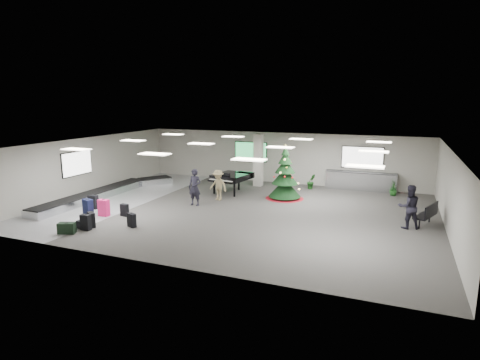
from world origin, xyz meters
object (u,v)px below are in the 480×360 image
at_px(baggage_carousel, 107,192).
at_px(potted_plant_left, 311,181).
at_px(pink_suitcase, 104,208).
at_px(traveler_b, 218,185).
at_px(service_counter, 360,181).
at_px(traveler_a, 195,187).
at_px(bench, 428,213).
at_px(grand_piano, 231,177).
at_px(traveler_bench, 409,207).
at_px(potted_plant_right, 393,189).
at_px(christmas_tree, 285,180).

relative_size(baggage_carousel, potted_plant_left, 10.67).
bearing_deg(pink_suitcase, potted_plant_left, 51.23).
bearing_deg(baggage_carousel, traveler_b, 13.73).
xyz_separation_m(service_counter, traveler_a, (-7.41, -6.65, 0.38)).
bearing_deg(bench, grand_piano, -172.87).
height_order(traveler_b, traveler_bench, traveler_bench).
bearing_deg(service_counter, traveler_b, -142.20).
relative_size(grand_piano, potted_plant_right, 3.45).
xyz_separation_m(pink_suitcase, grand_piano, (3.57, 6.48, 0.52)).
relative_size(service_counter, grand_piano, 1.64).
bearing_deg(potted_plant_left, service_counter, 15.00).
bearing_deg(pink_suitcase, bench, 17.14).
height_order(pink_suitcase, grand_piano, grand_piano).
xyz_separation_m(traveler_b, potted_plant_right, (8.60, 4.52, -0.45)).
bearing_deg(traveler_bench, christmas_tree, -46.34).
xyz_separation_m(bench, potted_plant_left, (-6.07, 5.20, -0.09)).
bearing_deg(potted_plant_right, traveler_bench, -83.23).
height_order(service_counter, grand_piano, grand_piano).
bearing_deg(potted_plant_right, grand_piano, -162.69).
height_order(baggage_carousel, traveler_bench, traveler_bench).
xyz_separation_m(christmas_tree, grand_piano, (-3.21, 0.16, -0.10)).
bearing_deg(traveler_b, potted_plant_left, 60.73).
bearing_deg(traveler_bench, grand_piano, -38.86).
bearing_deg(christmas_tree, service_counter, 44.88).
relative_size(service_counter, pink_suitcase, 5.13).
xyz_separation_m(service_counter, grand_piano, (-6.81, -3.42, 0.36)).
xyz_separation_m(pink_suitcase, traveler_a, (2.97, 3.25, 0.54)).
bearing_deg(pink_suitcase, service_counter, 44.63).
height_order(christmas_tree, bench, christmas_tree).
height_order(christmas_tree, traveler_b, christmas_tree).
bearing_deg(christmas_tree, baggage_carousel, -161.17).
bearing_deg(traveler_a, pink_suitcase, -130.59).
distance_m(bench, potted_plant_right, 5.41).
bearing_deg(grand_piano, potted_plant_right, 26.62).
xyz_separation_m(christmas_tree, potted_plant_right, (5.43, 2.85, -0.65)).
distance_m(service_counter, grand_piano, 7.63).
height_order(grand_piano, potted_plant_right, grand_piano).
height_order(baggage_carousel, traveler_a, traveler_a).
xyz_separation_m(traveler_a, traveler_b, (0.64, 1.40, -0.11)).
distance_m(baggage_carousel, potted_plant_left, 11.73).
height_order(pink_suitcase, potted_plant_left, potted_plant_left).
bearing_deg(christmas_tree, bench, -18.82).
bearing_deg(potted_plant_right, baggage_carousel, -157.75).
relative_size(bench, potted_plant_right, 2.26).
distance_m(bench, traveler_b, 10.10).
height_order(christmas_tree, grand_piano, christmas_tree).
xyz_separation_m(baggage_carousel, service_counter, (12.84, 6.73, 0.33)).
height_order(service_counter, traveler_a, traveler_a).
bearing_deg(potted_plant_left, traveler_b, -131.64).
height_order(traveler_b, potted_plant_left, traveler_b).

